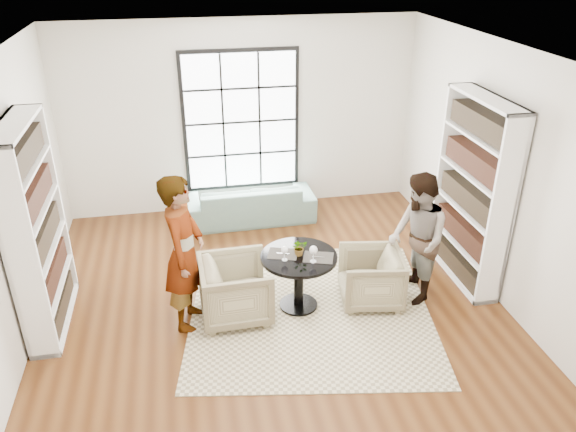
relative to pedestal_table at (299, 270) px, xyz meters
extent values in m
plane|color=#5A3315|center=(-0.29, -0.01, -0.52)|extent=(6.00, 6.00, 0.00)
plane|color=silver|center=(-0.29, 2.99, 0.98)|extent=(5.50, 0.00, 5.50)
plane|color=silver|center=(-3.04, -0.01, 0.98)|extent=(0.00, 6.00, 6.00)
plane|color=silver|center=(2.46, -0.01, 0.98)|extent=(0.00, 6.00, 6.00)
plane|color=silver|center=(-0.29, -3.01, 0.98)|extent=(5.50, 0.00, 5.50)
plane|color=white|center=(-0.29, -0.01, 2.48)|extent=(6.00, 6.00, 0.00)
cube|color=black|center=(-0.29, 2.97, 0.93)|extent=(1.82, 0.06, 2.22)
cube|color=white|center=(-0.29, 2.93, 0.93)|extent=(1.70, 0.02, 2.10)
cube|color=beige|center=(0.13, -0.08, -0.52)|extent=(3.27, 3.27, 0.01)
cylinder|color=black|center=(0.00, 0.00, -0.50)|extent=(0.46, 0.46, 0.04)
cylinder|color=black|center=(0.00, 0.00, -0.17)|extent=(0.11, 0.11, 0.64)
cylinder|color=black|center=(0.00, 0.00, 0.18)|extent=(0.90, 0.90, 0.04)
imported|color=slate|center=(-0.27, 2.44, -0.23)|extent=(2.02, 0.82, 0.59)
imported|color=tan|center=(-0.75, -0.04, -0.15)|extent=(0.83, 0.81, 0.74)
imported|color=tan|center=(0.88, -0.05, -0.19)|extent=(0.84, 0.83, 0.67)
imported|color=gray|center=(-1.30, -0.04, 0.40)|extent=(0.61, 0.77, 1.85)
imported|color=gray|center=(1.43, -0.05, 0.29)|extent=(0.66, 0.82, 1.63)
cube|color=#262421|center=(-0.18, 0.07, 0.20)|extent=(0.40, 0.35, 0.01)
cube|color=#262421|center=(0.21, -0.09, 0.20)|extent=(0.40, 0.35, 0.01)
cylinder|color=silver|center=(-0.18, -0.07, 0.20)|extent=(0.07, 0.07, 0.01)
cylinder|color=silver|center=(-0.18, -0.07, 0.25)|extent=(0.01, 0.01, 0.10)
sphere|color=maroon|center=(-0.18, -0.07, 0.33)|extent=(0.08, 0.08, 0.08)
ellipsoid|color=white|center=(-0.18, -0.07, 0.33)|extent=(0.08, 0.08, 0.09)
cylinder|color=silver|center=(0.13, -0.17, 0.20)|extent=(0.07, 0.07, 0.01)
cylinder|color=silver|center=(0.13, -0.17, 0.26)|extent=(0.01, 0.01, 0.12)
sphere|color=maroon|center=(0.13, -0.17, 0.35)|extent=(0.09, 0.09, 0.09)
ellipsoid|color=white|center=(0.13, -0.17, 0.35)|extent=(0.09, 0.09, 0.10)
imported|color=gray|center=(0.01, 0.02, 0.29)|extent=(0.20, 0.18, 0.20)
camera|label=1|loc=(-1.20, -5.48, 3.55)|focal=35.00mm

